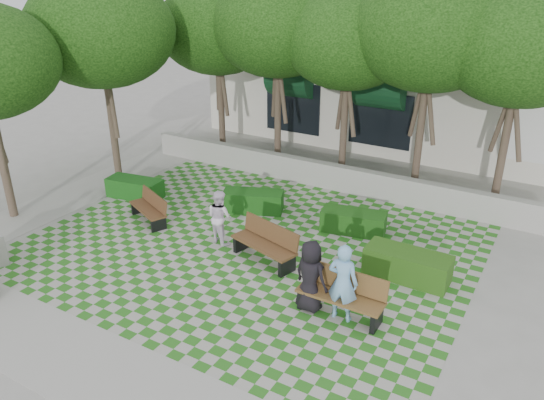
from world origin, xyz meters
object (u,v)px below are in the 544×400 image
Objects in this scene: bench_east at (342,295)px; hedge_east at (407,265)px; hedge_west at (135,188)px; person_white at (220,217)px; hedge_midleft at (253,201)px; person_blue at (343,283)px; person_dark at (310,276)px; bench_west at (150,208)px; bench_mid at (266,244)px; hedge_midright at (353,222)px.

bench_east reaches higher than hedge_east.
hedge_west is 1.19× the size of person_white.
hedge_midleft reaches higher than hedge_west.
person_blue is 0.79m from person_dark.
hedge_east is 1.12× the size of hedge_west.
bench_west is 0.94× the size of hedge_west.
bench_west is at bearing -136.28° from hedge_midleft.
bench_mid reaches higher than bench_west.
person_dark is (3.98, -3.87, 0.54)m from hedge_midleft.
person_blue is at bearing -64.49° from bench_east.
person_white is (0.32, -2.26, 0.46)m from hedge_midleft.
person_blue is at bearing -165.93° from person_dark.
hedge_midright is (5.74, 2.51, -0.10)m from bench_west.
person_blue reaches higher than hedge_east.
person_blue is at bearing -10.31° from bench_mid.
person_white is at bearing -22.91° from person_blue.
hedge_west is at bearing -169.72° from hedge_midright.
bench_east is 5.99m from hedge_midleft.
hedge_east is 5.73m from hedge_midleft.
person_blue reaches higher than person_white.
hedge_west is at bearing 1.60° from person_white.
person_white is at bearing -171.24° from hedge_east.
bench_west reaches higher than hedge_east.
person_white is (-1.66, 0.24, 0.30)m from bench_mid.
person_dark reaches higher than hedge_west.
person_white is at bearing 162.26° from bench_east.
hedge_east is 1.13× the size of person_blue.
hedge_west is (-7.46, -1.35, 0.00)m from hedge_midright.
hedge_midright is at bearing 47.60° from bench_west.
person_dark is (-1.55, -2.42, 0.50)m from hedge_east.
bench_east is 4.63m from person_white.
hedge_midleft is at bearing -175.85° from hedge_midright.
person_dark reaches higher than hedge_east.
bench_west is 6.56m from person_dark.
bench_east is 1.06× the size of hedge_midright.
person_blue reaches higher than person_dark.
hedge_west is at bearing -20.47° from person_blue.
hedge_midleft is 6.16m from person_blue.
hedge_midleft is at bearing -65.78° from person_white.
bench_east is at bearing -71.48° from hedge_midright.
hedge_midleft is (-1.98, 2.51, -0.17)m from bench_mid.
hedge_east is (3.56, 1.05, -0.13)m from bench_mid.
hedge_midright is at bearing -68.76° from person_dark.
hedge_midright is at bearing 141.77° from hedge_east.
bench_west is (-7.06, 1.45, -0.08)m from bench_east.
bench_west is 1.12× the size of person_white.
person_dark is at bearing -18.77° from bench_mid.
bench_east is at bearing 178.07° from person_white.
bench_east is 4.17m from hedge_midright.
hedge_midright is at bearing -74.47° from person_blue.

